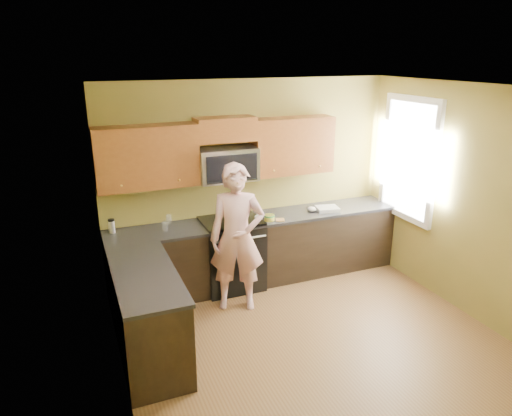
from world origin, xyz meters
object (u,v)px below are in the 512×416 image
travel_mug (112,233)px  frying_pan (236,226)px  stove (231,253)px  woman (237,238)px  microwave (227,180)px  butter_tub (269,221)px

travel_mug → frying_pan: bearing=-16.7°
stove → woman: size_ratio=0.52×
microwave → frying_pan: size_ratio=1.79×
microwave → butter_tub: bearing=-28.8°
woman → frying_pan: (0.08, 0.27, 0.04)m
stove → butter_tub: bearing=-16.2°
microwave → travel_mug: size_ratio=4.39×
travel_mug → stove: bearing=-7.0°
microwave → butter_tub: size_ratio=5.52×
stove → microwave: bearing=90.0°
microwave → woman: 0.85m
stove → travel_mug: travel_mug is taller
frying_pan → butter_tub: (0.50, 0.11, -0.03)m
microwave → frying_pan: bearing=-93.0°
woman → butter_tub: 0.70m
frying_pan → travel_mug: size_ratio=2.45×
woman → butter_tub: (0.59, 0.38, 0.01)m
microwave → travel_mug: microwave is taller
stove → woman: (-0.10, -0.53, 0.43)m
stove → microwave: microwave is taller
stove → butter_tub: 0.67m
stove → butter_tub: butter_tub is taller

